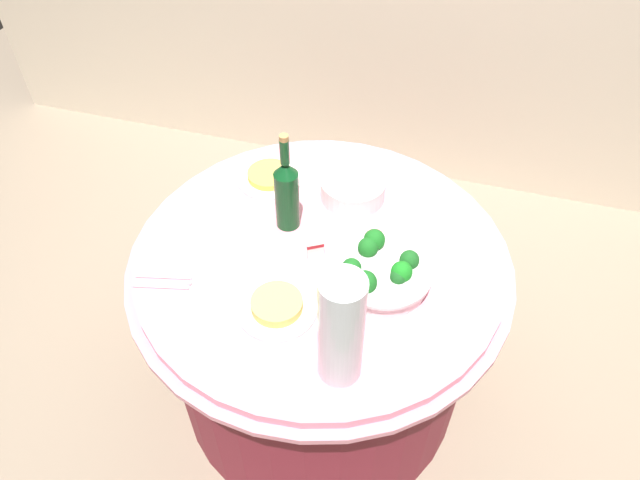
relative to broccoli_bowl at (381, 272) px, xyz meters
name	(u,v)px	position (x,y,z in m)	size (l,w,h in m)	color
ground_plane	(320,381)	(-0.20, 0.07, -0.78)	(6.00, 6.00, 0.00)	gray
buffet_table	(320,324)	(-0.20, 0.07, -0.41)	(1.16, 1.16, 0.74)	maroon
broccoli_bowl	(381,272)	(0.00, 0.00, 0.00)	(0.28, 0.28, 0.11)	white
plate_stack	(353,188)	(-0.16, 0.33, -0.01)	(0.21, 0.21, 0.07)	white
wine_bottle	(287,193)	(-0.33, 0.15, 0.09)	(0.07, 0.07, 0.34)	#0E421C
decorative_fruit_vase	(341,332)	(-0.04, -0.31, 0.12)	(0.11, 0.11, 0.34)	silver
serving_tongs	(165,282)	(-0.59, -0.17, -0.04)	(0.17, 0.08, 0.01)	silver
food_plate_noodles	(277,306)	(-0.25, -0.18, -0.03)	(0.22, 0.22, 0.04)	white
food_plate_fried_egg	(270,177)	(-0.45, 0.34, -0.03)	(0.22, 0.22, 0.03)	white
label_placard_front	(315,249)	(-0.20, 0.04, -0.01)	(0.05, 0.03, 0.05)	white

